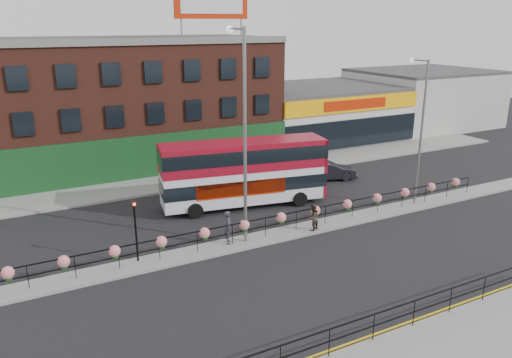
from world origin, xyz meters
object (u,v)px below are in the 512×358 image
car (328,171)px  pedestrian_b (313,217)px  double_decker_bus (244,167)px  pedestrian_a (228,227)px  lamp_column_east (420,120)px  lamp_column_west (242,119)px

car → pedestrian_b: 10.30m
double_decker_bus → pedestrian_a: double_decker_bus is taller
double_decker_bus → pedestrian_b: bearing=-75.8°
pedestrian_a → lamp_column_east: (13.32, 0.15, 4.54)m
lamp_column_west → lamp_column_east: lamp_column_west is taller
pedestrian_a → lamp_column_east: 14.08m
double_decker_bus → pedestrian_a: 6.37m
car → pedestrian_a: 13.69m
double_decker_bus → lamp_column_east: lamp_column_east is taller
pedestrian_b → lamp_column_east: size_ratio=0.17×
lamp_column_west → double_decker_bus: bearing=62.6°
pedestrian_b → lamp_column_west: 7.12m
double_decker_bus → lamp_column_west: bearing=-117.4°
car → lamp_column_west: bearing=142.4°
lamp_column_west → pedestrian_b: bearing=-10.4°
pedestrian_a → lamp_column_east: size_ratio=0.20×
double_decker_bus → car: double_decker_bus is taller
car → pedestrian_b: (-6.70, -7.83, 0.24)m
lamp_column_west → lamp_column_east: size_ratio=1.21×
car → pedestrian_b: bearing=158.4°
double_decker_bus → pedestrian_a: (-3.50, -5.08, -1.58)m
double_decker_bus → lamp_column_west: size_ratio=0.98×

